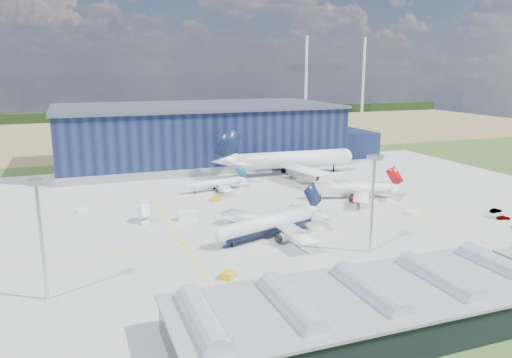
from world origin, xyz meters
name	(u,v)px	position (x,y,z in m)	size (l,w,h in m)	color
ground	(280,220)	(0.00, 0.00, 0.00)	(600.00, 600.00, 0.00)	#2A491B
apron	(267,211)	(0.00, 10.00, 0.03)	(220.00, 160.00, 0.08)	#A6A6A1
farmland	(153,131)	(0.00, 220.00, 0.00)	(600.00, 220.00, 0.01)	olive
treeline	(137,115)	(0.00, 300.00, 4.00)	(600.00, 8.00, 8.00)	black
hangar	(203,137)	(2.81, 94.80, 11.62)	(145.00, 62.00, 26.10)	#101737
glass_concourse	(387,304)	(-6.45, -60.00, 3.69)	(78.00, 23.00, 8.60)	black
light_mast_west	(40,220)	(-60.00, -30.00, 15.43)	(2.60, 2.60, 23.00)	silver
light_mast_center	(373,188)	(10.00, -30.00, 15.43)	(2.60, 2.60, 23.00)	silver
airliner_navy	(268,215)	(-8.52, -12.00, 5.88)	(36.05, 35.26, 11.75)	white
airliner_red	(352,183)	(31.27, 13.69, 5.29)	(32.47, 31.76, 10.59)	white
airliner_widebody	(292,151)	(28.66, 55.00, 9.73)	(59.68, 58.38, 19.46)	white
airliner_regional	(214,180)	(-7.74, 40.00, 4.01)	(24.59, 24.06, 8.02)	white
gse_tug_a	(386,271)	(5.78, -42.57, 0.81)	(2.37, 3.88, 1.62)	gold
gse_tug_b	(228,275)	(-25.65, -32.60, 0.71)	(2.18, 3.26, 1.41)	gold
gse_van_a	(188,216)	(-24.25, 9.81, 1.25)	(2.50, 5.74, 2.50)	white
gse_cart_a	(411,213)	(37.95, -8.73, 0.72)	(2.21, 3.31, 1.43)	white
gse_tug_c	(215,198)	(-11.12, 27.09, 0.74)	(2.11, 3.38, 1.48)	gold
gse_cart_b	(83,211)	(-51.93, 27.40, 0.67)	(2.08, 3.11, 1.35)	white
airstair	(144,216)	(-36.11, 12.09, 1.73)	(2.16, 5.41, 3.46)	white
car_a	(503,217)	(59.73, -21.59, 0.64)	(1.52, 3.78, 1.29)	#99999E
car_b	(496,211)	(63.31, -15.39, 0.64)	(1.35, 3.87, 1.28)	#99999E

